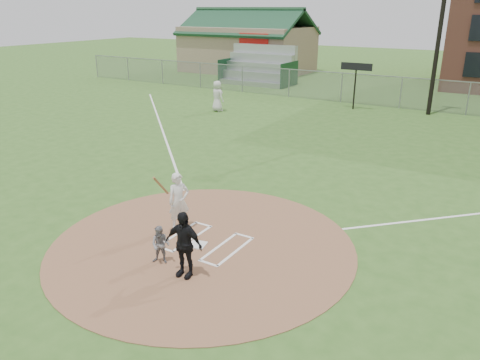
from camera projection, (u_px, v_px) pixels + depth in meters
The scene contains 14 objects.
ground at pixel (203, 245), 12.97m from camera, with size 140.00×140.00×0.00m, color #315A1F.
dirt_circle at pixel (203, 245), 12.97m from camera, with size 8.40×8.40×0.02m, color #8C5F42.
home_plate at pixel (198, 245), 12.93m from camera, with size 0.45×0.45×0.03m, color silver.
foul_line_third at pixel (163, 133), 24.57m from camera, with size 0.10×24.00×0.01m, color white.
catcher at pixel (161, 245), 11.88m from camera, with size 0.49×0.38×1.02m, color gray.
umpire at pixel (184, 244), 11.20m from camera, with size 0.99×0.41×1.70m, color black.
ondeck_player at pixel (217, 96), 29.41m from camera, with size 0.93×0.61×1.91m, color silver.
batters_boxes at pixel (206, 242), 13.08m from camera, with size 2.08×1.88×0.01m.
batter_at_plate at pixel (179, 201), 13.63m from camera, with size 0.69×1.08×1.78m.
outfield_fence at pixel (401, 93), 30.23m from camera, with size 56.08×0.08×2.03m.
bleachers at pixel (258, 65), 39.75m from camera, with size 6.08×3.20×3.20m.
clubhouse at pixel (248, 47), 47.35m from camera, with size 12.20×8.71×6.23m.
light_pole at pixel (444, 0), 26.52m from camera, with size 1.20×0.30×12.22m.
scoreboard_sign at pixel (356, 72), 29.54m from camera, with size 2.00×0.10×2.93m.
Camera 1 is at (6.90, -9.31, 6.20)m, focal length 35.00 mm.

